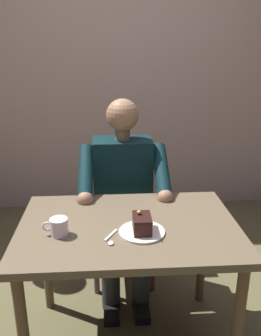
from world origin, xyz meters
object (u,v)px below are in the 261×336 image
(coffee_cup, at_px, (59,227))
(dessert_spoon, at_px, (111,239))
(chair, at_px, (122,206))
(seated_person, at_px, (124,197))
(dining_table, at_px, (128,240))
(cake_slice, at_px, (142,223))

(coffee_cup, xyz_separation_m, dessert_spoon, (-0.23, 0.06, -0.04))
(chair, height_order, seated_person, seated_person)
(chair, xyz_separation_m, coffee_cup, (0.32, 0.74, 0.26))
(dining_table, relative_size, coffee_cup, 9.02)
(dining_table, distance_m, chair, 0.68)
(seated_person, distance_m, dessert_spoon, 0.64)
(dining_table, relative_size, chair, 1.17)
(seated_person, xyz_separation_m, dessert_spoon, (0.09, 0.63, 0.08))
(chair, distance_m, cake_slice, 0.80)
(seated_person, bearing_deg, dining_table, 90.00)
(seated_person, height_order, cake_slice, seated_person)
(chair, relative_size, coffee_cup, 7.71)
(coffee_cup, height_order, dessert_spoon, coffee_cup)
(dining_table, xyz_separation_m, seated_person, (0.00, -0.49, 0.01))
(chair, bearing_deg, cake_slice, 94.34)
(cake_slice, distance_m, dessert_spoon, 0.16)
(cake_slice, relative_size, coffee_cup, 1.07)
(chair, distance_m, seated_person, 0.22)
(seated_person, relative_size, dessert_spoon, 8.84)
(dining_table, bearing_deg, coffee_cup, 14.00)
(chair, relative_size, dessert_spoon, 6.47)
(chair, bearing_deg, dessert_spoon, 83.95)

